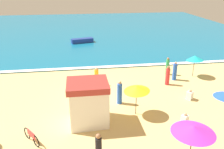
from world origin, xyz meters
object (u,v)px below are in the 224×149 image
Objects in this scene: beach_umbrella_6 at (137,88)px; small_boat_0 at (82,41)px; parked_bicycle at (31,136)px; beach_umbrella_3 at (193,130)px; beachgoer_2 at (190,95)px; lifeguard_cabana at (88,102)px; beachgoer_6 at (167,67)px; beachgoer_4 at (168,76)px; beachgoer_5 at (120,93)px; beach_umbrella_1 at (195,58)px; beachgoer_1 at (97,77)px; beachgoer_0 at (185,119)px; beachgoer_3 at (99,149)px; beachgoer_7 at (175,71)px.

beach_umbrella_6 reaches higher than small_boat_0.
beach_umbrella_3 is at bearing -20.20° from parked_bicycle.
parked_bicycle is 12.26m from beachgoer_2.
beach_umbrella_3 is at bearing -43.74° from lifeguard_cabana.
beachgoer_6 reaches higher than parked_bicycle.
beachgoer_5 is (-4.95, -2.90, 0.04)m from beachgoer_4.
beach_umbrella_1 is 2.73m from beachgoer_6.
small_boat_0 is (-8.16, 14.06, -0.43)m from beachgoer_6.
beach_umbrella_1 reaches higher than beachgoer_6.
beach_umbrella_3 is at bearing -115.41° from beachgoer_2.
beach_umbrella_1 is at bearing 3.96° from beachgoer_1.
parked_bicycle is (-14.17, -8.38, -1.52)m from beach_umbrella_1.
beachgoer_3 is (-5.96, -2.76, 0.50)m from beachgoer_0.
beach_umbrella_6 is (3.39, 0.58, 0.52)m from lifeguard_cabana.
beach_umbrella_6 reaches higher than beachgoer_7.
small_boat_0 is (-8.02, 19.52, 0.05)m from beachgoer_2.
beachgoer_1 is (-3.89, 10.81, -1.34)m from beach_umbrella_3.
beachgoer_0 is 7.70m from beachgoer_7.
beach_umbrella_3 reaches higher than beachgoer_1.
small_boat_0 is at bearing 90.31° from beachgoer_3.
lifeguard_cabana is at bearing -137.47° from beachgoer_5.
beach_umbrella_6 reaches higher than beachgoer_6.
beach_umbrella_6 is 8.67m from beachgoer_6.
lifeguard_cabana is 3.43× the size of beachgoer_0.
beachgoer_2 is (3.26, 6.86, -1.78)m from beach_umbrella_3.
beachgoer_7 is 17.60m from small_boat_0.
beachgoer_3 reaches higher than beachgoer_4.
beach_umbrella_1 is 12.85m from beach_umbrella_3.
beachgoer_2 is at bearing 14.62° from lifeguard_cabana.
beachgoer_7 reaches higher than small_boat_0.
parked_bicycle is 7.17m from beachgoer_5.
parked_bicycle is at bearing -177.35° from beachgoer_0.
beach_umbrella_3 is 4.19m from beachgoer_0.
parked_bicycle is (-6.86, -2.21, -1.64)m from beach_umbrella_6.
small_boat_0 is (-7.27, 16.47, -0.43)m from beachgoer_4.
beachgoer_1 is at bearing 111.03° from beachgoer_5.
beachgoer_7 is (3.59, 10.89, -1.30)m from beach_umbrella_3.
beachgoer_4 is 0.95× the size of beachgoer_5.
lifeguard_cabana is at bearing 94.54° from beachgoer_3.
beach_umbrella_3 is 1.72× the size of beachgoer_6.
parked_bicycle is 0.79× the size of beachgoer_5.
beach_umbrella_1 is at bearing 32.27° from lifeguard_cabana.
beachgoer_0 is at bearing -119.14° from beach_umbrella_1.
beachgoer_0 is 6.59m from beachgoer_3.
beachgoer_2 is 0.49× the size of beachgoer_3.
beachgoer_1 is at bearing 109.79° from beach_umbrella_3.
beachgoer_6 is at bearing 42.33° from beachgoer_5.
lifeguard_cabana is 9.11m from beachgoer_4.
beachgoer_5 is at bearing 137.39° from beachgoer_0.
lifeguard_cabana reaches higher than beachgoer_0.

